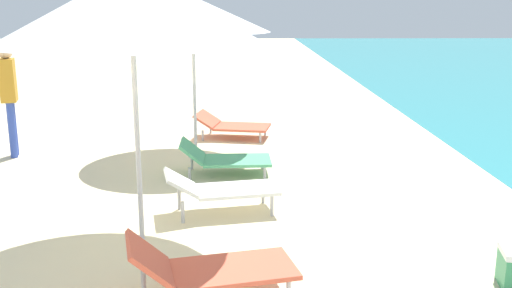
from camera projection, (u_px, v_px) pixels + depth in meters
umbrella_second at (131, 8)px, 5.24m from camera, size 2.49×2.49×2.71m
lounger_second_shoreside at (221, 188)px, 6.64m from camera, size 1.36×0.79×0.52m
lounger_second_inland at (209, 267)px, 4.63m from camera, size 1.43×0.86×0.59m
umbrella_farthest at (193, 14)px, 8.85m from camera, size 2.40×2.40×2.53m
lounger_farthest_shoreside at (232, 125)px, 10.41m from camera, size 1.41×0.92×0.46m
lounger_farthest_inland at (224, 158)px, 8.17m from camera, size 1.29×0.68×0.49m
person_walking_near at (8, 88)px, 8.95m from camera, size 0.31×0.40×1.78m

